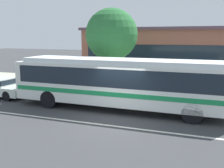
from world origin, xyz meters
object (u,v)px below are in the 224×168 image
at_px(pedestrian_waiting_near_sign, 106,80).
at_px(bus_stop_sign, 205,78).
at_px(street_tree_near_stop, 112,35).
at_px(pedestrian_standing_by_tree, 82,78).
at_px(transit_bus, 119,80).
at_px(pedestrian_walking_along_curb, 103,83).

height_order(pedestrian_waiting_near_sign, bus_stop_sign, bus_stop_sign).
relative_size(bus_stop_sign, street_tree_near_stop, 0.44).
bearing_deg(pedestrian_standing_by_tree, street_tree_near_stop, 18.53).
relative_size(transit_bus, street_tree_near_stop, 2.03).
xyz_separation_m(transit_bus, street_tree_near_stop, (-1.87, 3.93, 2.49)).
height_order(transit_bus, pedestrian_standing_by_tree, transit_bus).
xyz_separation_m(pedestrian_waiting_near_sign, street_tree_near_stop, (0.03, 1.01, 3.04)).
xyz_separation_m(bus_stop_sign, street_tree_near_stop, (-6.34, 2.13, 2.38)).
distance_m(transit_bus, bus_stop_sign, 4.82).
distance_m(pedestrian_waiting_near_sign, bus_stop_sign, 6.49).
bearing_deg(pedestrian_walking_along_curb, bus_stop_sign, -1.57).
bearing_deg(transit_bus, street_tree_near_stop, 115.41).
height_order(transit_bus, street_tree_near_stop, street_tree_near_stop).
xyz_separation_m(transit_bus, pedestrian_waiting_near_sign, (-1.89, 2.92, -0.55)).
relative_size(pedestrian_walking_along_curb, pedestrian_standing_by_tree, 1.00).
xyz_separation_m(pedestrian_walking_along_curb, street_tree_near_stop, (-0.15, 1.96, 3.05)).
bearing_deg(pedestrian_waiting_near_sign, bus_stop_sign, -9.96).
bearing_deg(bus_stop_sign, pedestrian_walking_along_curb, 178.43).
distance_m(transit_bus, pedestrian_waiting_near_sign, 3.53).
height_order(transit_bus, pedestrian_waiting_near_sign, transit_bus).
bearing_deg(pedestrian_walking_along_curb, street_tree_near_stop, 94.40).
height_order(pedestrian_waiting_near_sign, pedestrian_standing_by_tree, pedestrian_waiting_near_sign).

